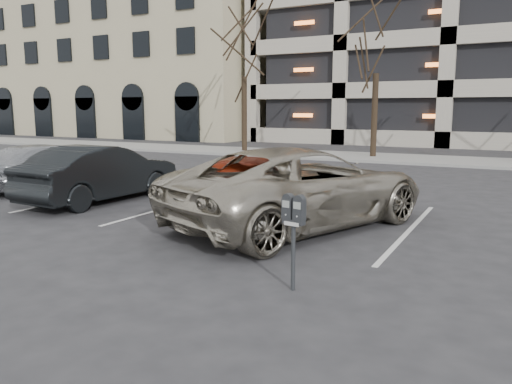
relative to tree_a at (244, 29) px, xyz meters
name	(u,v)px	position (x,y,z in m)	size (l,w,h in m)	color
ground	(297,250)	(10.00, -16.00, -6.45)	(140.00, 140.00, 0.00)	#28282B
sidewalk	(439,160)	(10.00, 0.00, -6.39)	(80.00, 4.00, 0.12)	gray
stall_lines	(280,216)	(8.60, -13.70, -6.44)	(16.90, 5.20, 0.00)	silver
office_building	(149,52)	(-18.00, 13.92, 1.04)	(26.00, 16.20, 15.00)	tan
tree_a	(244,29)	(0.00, 0.00, 0.00)	(3.93, 3.93, 8.92)	black
tree_b	(378,19)	(7.00, 0.00, -0.09)	(3.87, 3.87, 8.79)	black
parking_meter	(294,219)	(10.70, -17.73, -5.49)	(0.34, 0.17, 1.25)	black
suv_silver	(300,187)	(9.35, -14.34, -5.65)	(4.59, 6.34, 1.61)	#A8A18F
car_red	(244,183)	(7.82, -13.92, -5.74)	(1.68, 4.18, 1.42)	maroon
car_dark	(101,173)	(3.76, -14.18, -5.73)	(1.53, 4.38, 1.44)	black
car_silver	(52,166)	(0.92, -13.32, -5.79)	(1.85, 4.55, 1.32)	#A0A3A8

